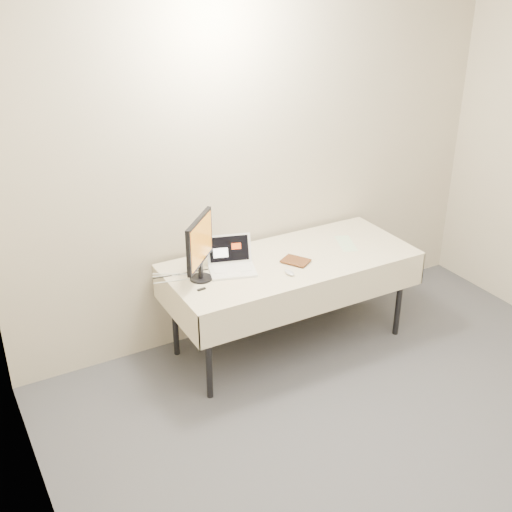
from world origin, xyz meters
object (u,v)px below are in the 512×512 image
monitor (200,244)px  book (291,254)px  table (291,266)px  laptop (231,262)px

monitor → book: 0.68m
table → laptop: (-0.45, 0.08, 0.11)m
book → table: bearing=27.4°
table → monitor: 0.78m
laptop → table: bearing=7.8°
table → book: 0.20m
table → monitor: monitor is taller
monitor → laptop: bearing=-36.1°
table → book: bearing=-121.6°
laptop → monitor: size_ratio=0.87×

